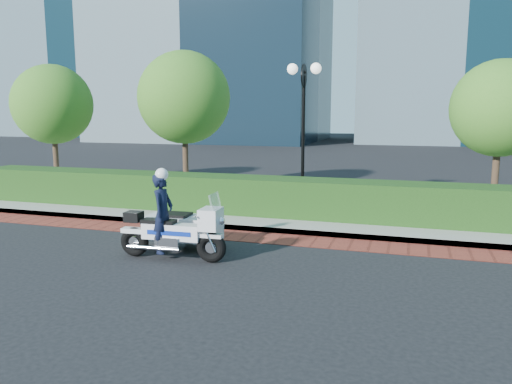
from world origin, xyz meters
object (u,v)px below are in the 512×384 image
(lamppost, at_px, (303,112))
(tree_c, at_px, (500,108))
(tree_a, at_px, (53,105))
(tree_b, at_px, (184,98))
(police_motorcycle, at_px, (174,225))

(lamppost, xyz_separation_m, tree_c, (5.50, 1.30, 0.09))
(tree_a, height_order, tree_c, tree_a)
(tree_a, bearing_deg, tree_b, 0.00)
(tree_b, relative_size, tree_c, 1.14)
(lamppost, bearing_deg, tree_b, 163.89)
(lamppost, relative_size, tree_b, 0.86)
(tree_b, height_order, tree_c, tree_b)
(tree_a, relative_size, tree_b, 0.94)
(lamppost, bearing_deg, tree_c, 13.30)
(lamppost, height_order, police_motorcycle, lamppost)
(tree_c, distance_m, police_motorcycle, 10.11)
(tree_a, bearing_deg, lamppost, -7.41)
(tree_b, distance_m, police_motorcycle, 8.01)
(police_motorcycle, bearing_deg, tree_b, 111.08)
(lamppost, xyz_separation_m, police_motorcycle, (-1.50, -5.58, -2.32))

